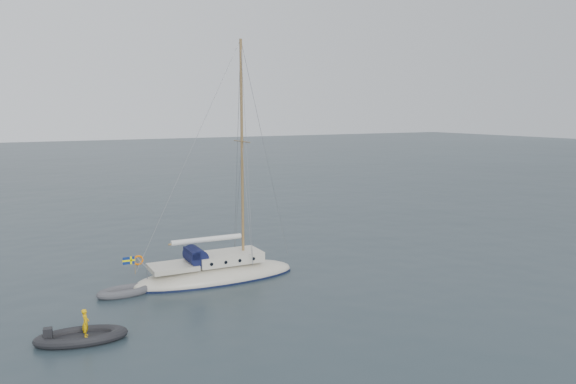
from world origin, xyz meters
TOP-DOWN VIEW (x-y plane):
  - ground at (0.00, 0.00)m, footprint 300.00×300.00m
  - sailboat at (-3.59, 2.65)m, footprint 9.24×2.77m
  - dinghy at (-8.42, 2.47)m, footprint 2.76×1.25m
  - rib at (-11.21, -2.35)m, footprint 3.53×1.61m

SIDE VIEW (x-z plane):
  - ground at x=0.00m, z-range 0.00..0.00m
  - dinghy at x=-8.42m, z-range -0.02..0.37m
  - rib at x=-11.21m, z-range -0.44..0.86m
  - sailboat at x=-3.59m, z-range -5.58..7.57m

